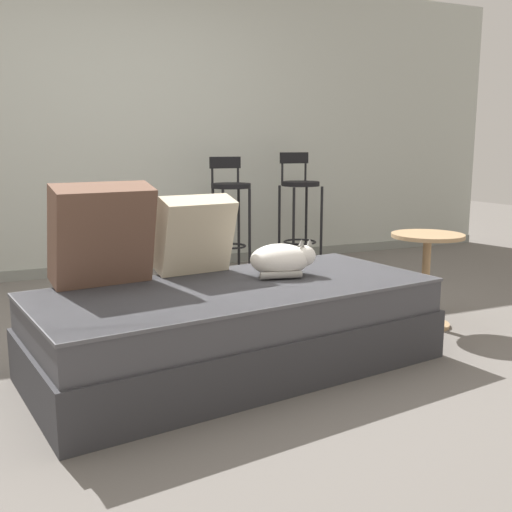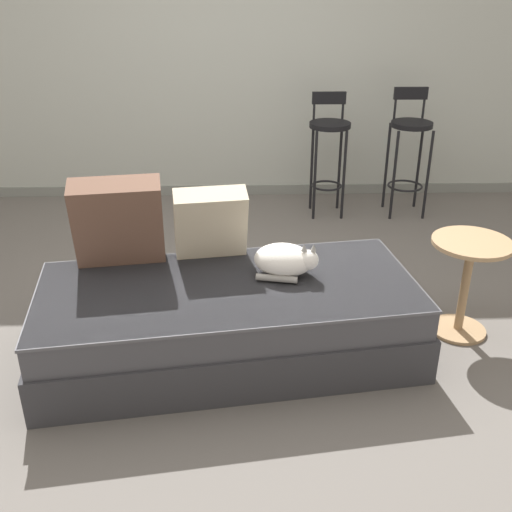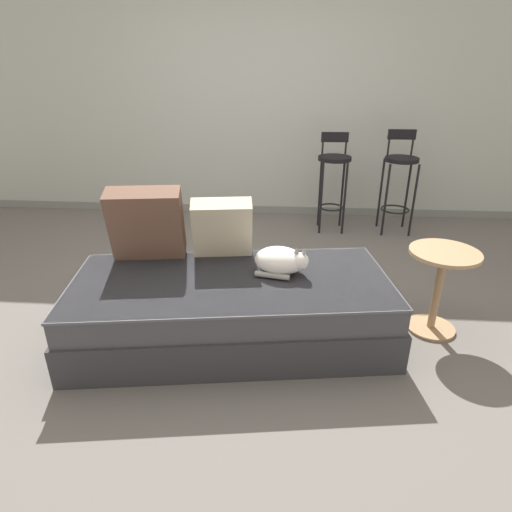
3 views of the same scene
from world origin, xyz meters
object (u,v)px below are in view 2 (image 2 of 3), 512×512
(couch, at_px, (229,319))
(side_table, at_px, (467,274))
(bar_stool_near_window, at_px, (329,140))
(throw_pillow_middle, at_px, (210,223))
(bar_stool_by_doorway, at_px, (409,142))
(cat, at_px, (286,260))
(throw_pillow_corner, at_px, (118,222))

(couch, xyz_separation_m, side_table, (1.34, 0.19, 0.16))
(couch, relative_size, side_table, 3.64)
(bar_stool_near_window, bearing_deg, throw_pillow_middle, -117.36)
(couch, xyz_separation_m, bar_stool_near_window, (0.81, 2.10, 0.42))
(throw_pillow_middle, height_order, bar_stool_by_doorway, bar_stool_by_doorway)
(cat, xyz_separation_m, side_table, (1.03, 0.07, -0.14))
(throw_pillow_corner, height_order, cat, throw_pillow_corner)
(throw_pillow_corner, relative_size, bar_stool_near_window, 0.51)
(couch, bearing_deg, throw_pillow_middle, 106.15)
(side_table, bearing_deg, couch, -171.95)
(throw_pillow_corner, distance_m, bar_stool_by_doorway, 2.78)
(bar_stool_near_window, xyz_separation_m, side_table, (0.53, -1.91, -0.26))
(couch, distance_m, bar_stool_by_doorway, 2.61)
(bar_stool_by_doorway, relative_size, side_table, 1.81)
(cat, distance_m, bar_stool_near_window, 2.05)
(throw_pillow_middle, xyz_separation_m, bar_stool_near_window, (0.91, 1.76, -0.00))
(cat, bearing_deg, throw_pillow_corner, 170.22)
(couch, distance_m, throw_pillow_corner, 0.81)
(throw_pillow_middle, relative_size, bar_stool_by_doorway, 0.41)
(throw_pillow_middle, distance_m, cat, 0.49)
(cat, bearing_deg, throw_pillow_middle, 151.00)
(side_table, bearing_deg, throw_pillow_middle, 173.94)
(bar_stool_near_window, bearing_deg, cat, -104.16)
(couch, relative_size, throw_pillow_corner, 4.11)
(bar_stool_near_window, relative_size, bar_stool_by_doorway, 0.97)
(couch, distance_m, cat, 0.44)
(couch, distance_m, throw_pillow_middle, 0.56)
(throw_pillow_corner, bearing_deg, side_table, -2.44)
(throw_pillow_corner, height_order, bar_stool_by_doorway, bar_stool_by_doorway)
(cat, xyz_separation_m, bar_stool_near_window, (0.50, 1.99, 0.13))
(throw_pillow_middle, xyz_separation_m, bar_stool_by_doorway, (1.59, 1.76, -0.02))
(throw_pillow_middle, relative_size, bar_stool_near_window, 0.43)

